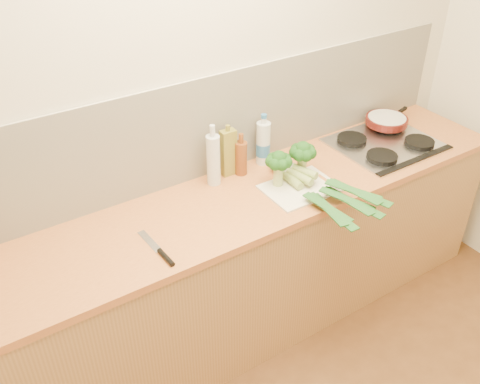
% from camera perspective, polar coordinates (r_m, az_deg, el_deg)
% --- Properties ---
extents(room_shell, '(3.50, 3.50, 3.50)m').
position_cam_1_polar(room_shell, '(2.71, -3.66, 6.82)').
color(room_shell, beige).
rests_on(room_shell, ground).
extents(counter, '(3.20, 0.62, 0.90)m').
position_cam_1_polar(counter, '(2.92, -0.27, -8.07)').
color(counter, '#A77B45').
rests_on(counter, ground).
extents(gas_hob, '(0.58, 0.50, 0.04)m').
position_cam_1_polar(gas_hob, '(3.21, 15.28, 5.08)').
color(gas_hob, silver).
rests_on(gas_hob, counter).
extents(chopping_board, '(0.37, 0.27, 0.01)m').
position_cam_1_polar(chopping_board, '(2.73, 6.45, 0.42)').
color(chopping_board, white).
rests_on(chopping_board, counter).
extents(broccoli_left, '(0.14, 0.14, 0.19)m').
position_cam_1_polar(broccoli_left, '(2.67, 4.16, 3.21)').
color(broccoli_left, '#A6B96C').
rests_on(broccoli_left, chopping_board).
extents(broccoli_right, '(0.14, 0.14, 0.20)m').
position_cam_1_polar(broccoli_right, '(2.75, 6.71, 4.18)').
color(broccoli_right, '#A6B96C').
rests_on(broccoli_right, chopping_board).
extents(leek_front, '(0.11, 0.67, 0.04)m').
position_cam_1_polar(leek_front, '(2.68, 6.54, 0.51)').
color(leek_front, white).
rests_on(leek_front, chopping_board).
extents(leek_mid, '(0.20, 0.67, 0.04)m').
position_cam_1_polar(leek_mid, '(2.69, 7.63, 1.02)').
color(leek_mid, white).
rests_on(leek_mid, chopping_board).
extents(leek_back, '(0.24, 0.64, 0.04)m').
position_cam_1_polar(leek_back, '(2.71, 8.35, 1.61)').
color(leek_back, white).
rests_on(leek_back, chopping_board).
extents(chefs_knife, '(0.04, 0.29, 0.02)m').
position_cam_1_polar(chefs_knife, '(2.33, -8.33, -6.48)').
color(chefs_knife, silver).
rests_on(chefs_knife, counter).
extents(skillet, '(0.36, 0.25, 0.04)m').
position_cam_1_polar(skillet, '(3.37, 15.40, 7.40)').
color(skillet, '#52130D').
rests_on(skillet, gas_hob).
extents(oil_tin, '(0.08, 0.05, 0.29)m').
position_cam_1_polar(oil_tin, '(2.77, -1.27, 4.26)').
color(oil_tin, olive).
rests_on(oil_tin, counter).
extents(glass_bottle, '(0.07, 0.07, 0.33)m').
position_cam_1_polar(glass_bottle, '(2.69, -2.86, 3.51)').
color(glass_bottle, silver).
rests_on(glass_bottle, counter).
extents(amber_bottle, '(0.06, 0.06, 0.24)m').
position_cam_1_polar(amber_bottle, '(2.79, 0.11, 3.71)').
color(amber_bottle, brown).
rests_on(amber_bottle, counter).
extents(water_bottle, '(0.08, 0.08, 0.27)m').
position_cam_1_polar(water_bottle, '(2.88, 2.49, 5.11)').
color(water_bottle, silver).
rests_on(water_bottle, counter).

